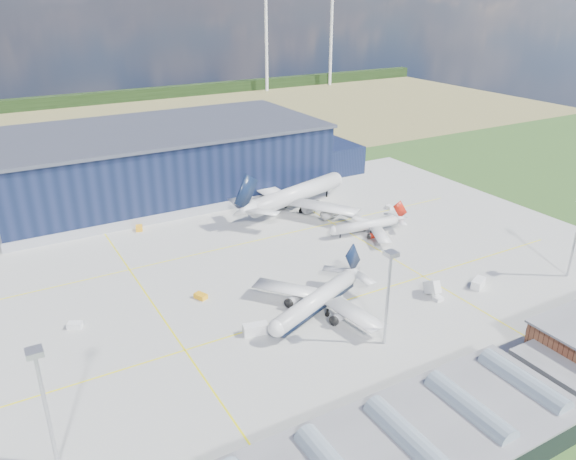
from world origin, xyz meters
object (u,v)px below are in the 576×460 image
object	(u,v)px
hangar	(168,163)
gse_van_a	(255,329)
light_mast_west	(42,390)
gse_cart_b	(75,325)
gse_cart_a	(390,207)
car_b	(383,412)
gse_van_c	(478,283)
car_a	(518,353)
airliner_navy	(316,292)
gse_tug_a	(201,296)
airliner_widebody	(296,185)
airliner_red	(366,220)
light_mast_center	(389,283)
gse_van_b	(333,292)
gse_tug_c	(139,228)
airstair	(432,290)

from	to	relation	value
hangar	gse_van_a	bearing A→B (deg)	-98.63
hangar	light_mast_west	distance (m)	139.77
gse_cart_b	gse_cart_a	bearing A→B (deg)	-50.41
light_mast_west	car_b	world-z (taller)	light_mast_west
gse_van_c	car_a	distance (m)	30.52
airliner_navy	gse_cart_a	bearing A→B (deg)	-165.44
light_mast_west	gse_tug_a	distance (m)	59.32
airliner_widebody	gse_van_a	xyz separation A→B (m)	(-49.57, -64.85, -7.84)
light_mast_west	airliner_red	bearing A→B (deg)	26.55
gse_cart_b	car_b	bearing A→B (deg)	-115.64
light_mast_center	airliner_navy	distance (m)	21.34
car_b	gse_van_b	bearing A→B (deg)	-2.90
gse_cart_b	hangar	bearing A→B (deg)	-4.41
car_a	gse_tug_c	bearing A→B (deg)	28.12
light_mast_center	airliner_navy	bearing A→B (deg)	111.18
gse_cart_a	gse_tug_c	distance (m)	88.98
airliner_widebody	gse_cart_a	distance (m)	35.20
light_mast_center	car_b	world-z (taller)	light_mast_center
gse_van_b	gse_van_c	bearing A→B (deg)	-84.56
gse_van_a	car_a	xyz separation A→B (m)	(45.90, -36.07, -0.60)
gse_cart_b	car_a	size ratio (longest dim) A/B	0.85
airliner_widebody	gse_tug_c	bearing A→B (deg)	153.71
airliner_widebody	gse_cart_a	world-z (taller)	airliner_widebody
airstair	car_b	size ratio (longest dim) A/B	1.35
gse_cart_a	car_b	distance (m)	109.73
airliner_navy	car_a	distance (m)	46.88
hangar	gse_van_c	world-z (taller)	hangar
gse_van_a	light_mast_west	bearing A→B (deg)	123.90
airliner_red	gse_van_a	world-z (taller)	airliner_red
gse_van_c	car_b	xyz separation A→B (m)	(-53.34, -25.97, -0.58)
airstair	gse_cart_b	bearing A→B (deg)	169.08
gse_van_a	hangar	bearing A→B (deg)	4.07
hangar	gse_cart_b	world-z (taller)	hangar
gse_van_a	gse_van_b	world-z (taller)	gse_van_a
light_mast_center	car_b	xyz separation A→B (m)	(-14.87, -17.96, -14.81)
light_mast_center	airliner_widebody	xyz separation A→B (m)	(26.18, 82.92, -6.34)
hangar	gse_van_a	world-z (taller)	hangar
airliner_navy	gse_tug_c	bearing A→B (deg)	-96.05
gse_van_b	car_b	distance (m)	45.18
hangar	gse_van_a	xyz separation A→B (m)	(-16.21, -106.73, -10.36)
gse_cart_a	gse_van_c	bearing A→B (deg)	-105.47
hangar	car_a	xyz separation A→B (m)	(29.70, -142.80, -10.96)
hangar	car_b	size ratio (longest dim) A/B	38.25
airstair	car_a	bearing A→B (deg)	-84.24
airliner_red	gse_tug_a	size ratio (longest dim) A/B	8.85
gse_van_a	gse_van_c	xyz separation A→B (m)	(61.87, -10.07, -0.05)
airliner_red	gse_tug_a	xyz separation A→B (m)	(-62.43, -12.39, -4.08)
airliner_navy	gse_van_c	xyz separation A→B (m)	(45.45, -9.99, -5.13)
car_b	gse_van_c	bearing A→B (deg)	-44.68
light_mast_center	gse_cart_a	xyz separation A→B (m)	(55.83, 65.96, -14.82)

